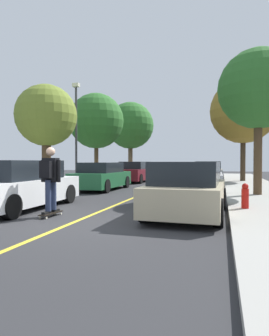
{
  "coord_description": "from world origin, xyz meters",
  "views": [
    {
      "loc": [
        3.38,
        -6.68,
        1.45
      ],
      "look_at": [
        -0.32,
        6.31,
        1.16
      ],
      "focal_mm": 32.8,
      "sensor_mm": 36.0,
      "label": 1
    }
  ],
  "objects_px": {
    "parked_car_left_near": "(102,176)",
    "skateboard": "(51,213)",
    "parked_car_left_far": "(135,172)",
    "street_tree_right_nearest": "(258,89)",
    "street_tree_left_nearest": "(46,116)",
    "fire_hydrant": "(245,196)",
    "parked_car_right_near": "(203,177)",
    "street_tree_right_near": "(243,111)",
    "parked_car_left_farthest": "(153,170)",
    "street_tree_left_near": "(96,121)",
    "skateboarder": "(50,176)",
    "parked_car_right_nearest": "(188,189)",
    "street_tree_left_far": "(130,126)",
    "parked_car_left_nearest": "(21,185)",
    "parked_car_right_far": "(208,172)",
    "parked_car_right_farthest": "(211,171)",
    "streetlamp": "(76,127)"
  },
  "relations": [
    {
      "from": "parked_car_left_near",
      "to": "skateboard",
      "type": "relative_size",
      "value": 5.2
    },
    {
      "from": "parked_car_right_near",
      "to": "parked_car_right_far",
      "type": "distance_m",
      "value": 6.2
    },
    {
      "from": "parked_car_right_far",
      "to": "skateboard",
      "type": "distance_m",
      "value": 14.39
    },
    {
      "from": "parked_car_left_near",
      "to": "parked_car_left_farthest",
      "type": "relative_size",
      "value": 1.02
    },
    {
      "from": "parked_car_right_far",
      "to": "streetlamp",
      "type": "height_order",
      "value": "streetlamp"
    },
    {
      "from": "parked_car_left_near",
      "to": "parked_car_right_farthest",
      "type": "height_order",
      "value": "parked_car_left_near"
    },
    {
      "from": "street_tree_left_near",
      "to": "fire_hydrant",
      "type": "bearing_deg",
      "value": -49.04
    },
    {
      "from": "parked_car_right_far",
      "to": "skateboarder",
      "type": "distance_m",
      "value": 14.42
    },
    {
      "from": "skateboard",
      "to": "fire_hydrant",
      "type": "bearing_deg",
      "value": 21.34
    },
    {
      "from": "parked_car_left_far",
      "to": "fire_hydrant",
      "type": "relative_size",
      "value": 6.19
    },
    {
      "from": "parked_car_left_far",
      "to": "skateboard",
      "type": "relative_size",
      "value": 5.11
    },
    {
      "from": "parked_car_left_nearest",
      "to": "parked_car_left_farthest",
      "type": "xyz_separation_m",
      "value": [
        -0.0,
        18.75,
        -0.05
      ]
    },
    {
      "from": "parked_car_right_nearest",
      "to": "street_tree_left_nearest",
      "type": "xyz_separation_m",
      "value": [
        -7.26,
        4.74,
        2.92
      ]
    },
    {
      "from": "parked_car_left_farthest",
      "to": "parked_car_right_nearest",
      "type": "relative_size",
      "value": 1.05
    },
    {
      "from": "parked_car_right_far",
      "to": "parked_car_right_farthest",
      "type": "bearing_deg",
      "value": 90.0
    },
    {
      "from": "parked_car_right_near",
      "to": "street_tree_right_near",
      "type": "xyz_separation_m",
      "value": [
        2.24,
        7.04,
        4.17
      ]
    },
    {
      "from": "parked_car_left_nearest",
      "to": "parked_car_right_farthest",
      "type": "xyz_separation_m",
      "value": [
        5.02,
        19.44,
        -0.06
      ]
    },
    {
      "from": "street_tree_right_nearest",
      "to": "parked_car_left_near",
      "type": "bearing_deg",
      "value": 167.64
    },
    {
      "from": "parked_car_right_nearest",
      "to": "parked_car_right_farthest",
      "type": "xyz_separation_m",
      "value": [
        0.0,
        19.17,
        -0.04
      ]
    },
    {
      "from": "fire_hydrant",
      "to": "street_tree_left_nearest",
      "type": "bearing_deg",
      "value": 155.53
    },
    {
      "from": "street_tree_right_near",
      "to": "parked_car_left_farthest",
      "type": "bearing_deg",
      "value": 146.25
    },
    {
      "from": "street_tree_left_near",
      "to": "skateboarder",
      "type": "distance_m",
      "value": 13.02
    },
    {
      "from": "street_tree_left_far",
      "to": "streetlamp",
      "type": "distance_m",
      "value": 12.01
    },
    {
      "from": "parked_car_left_far",
      "to": "parked_car_right_near",
      "type": "xyz_separation_m",
      "value": [
        5.02,
        -5.89,
        -0.02
      ]
    },
    {
      "from": "skateboarder",
      "to": "parked_car_left_nearest",
      "type": "bearing_deg",
      "value": 149.33
    },
    {
      "from": "parked_car_left_near",
      "to": "parked_car_left_nearest",
      "type": "bearing_deg",
      "value": -89.99
    },
    {
      "from": "streetlamp",
      "to": "street_tree_right_near",
      "type": "bearing_deg",
      "value": 36.63
    },
    {
      "from": "street_tree_right_nearest",
      "to": "fire_hydrant",
      "type": "height_order",
      "value": "street_tree_right_nearest"
    },
    {
      "from": "parked_car_left_nearest",
      "to": "parked_car_left_farthest",
      "type": "distance_m",
      "value": 18.75
    },
    {
      "from": "parked_car_right_nearest",
      "to": "parked_car_right_near",
      "type": "relative_size",
      "value": 0.89
    },
    {
      "from": "parked_car_left_near",
      "to": "parked_car_right_nearest",
      "type": "relative_size",
      "value": 1.07
    },
    {
      "from": "parked_car_left_far",
      "to": "parked_car_right_near",
      "type": "height_order",
      "value": "parked_car_left_far"
    },
    {
      "from": "parked_car_left_farthest",
      "to": "parked_car_left_nearest",
      "type": "bearing_deg",
      "value": -90.0
    },
    {
      "from": "parked_car_left_near",
      "to": "parked_car_right_farthest",
      "type": "relative_size",
      "value": 1.08
    },
    {
      "from": "street_tree_left_far",
      "to": "street_tree_left_nearest",
      "type": "bearing_deg",
      "value": -90.0
    },
    {
      "from": "street_tree_right_nearest",
      "to": "parked_car_right_near",
      "type": "bearing_deg",
      "value": 139.99
    },
    {
      "from": "skateboarder",
      "to": "skateboard",
      "type": "bearing_deg",
      "value": 87.53
    },
    {
      "from": "parked_car_left_far",
      "to": "street_tree_left_far",
      "type": "xyz_separation_m",
      "value": [
        -2.24,
        6.37,
        4.04
      ]
    },
    {
      "from": "street_tree_right_nearest",
      "to": "fire_hydrant",
      "type": "relative_size",
      "value": 8.21
    },
    {
      "from": "parked_car_left_farthest",
      "to": "skateboarder",
      "type": "height_order",
      "value": "skateboarder"
    },
    {
      "from": "street_tree_left_nearest",
      "to": "skateboard",
      "type": "bearing_deg",
      "value": -57.18
    },
    {
      "from": "parked_car_left_far",
      "to": "street_tree_right_nearest",
      "type": "xyz_separation_m",
      "value": [
        7.26,
        -7.77,
        3.58
      ]
    },
    {
      "from": "street_tree_left_nearest",
      "to": "parked_car_left_far",
      "type": "bearing_deg",
      "value": 73.85
    },
    {
      "from": "parked_car_left_farthest",
      "to": "street_tree_left_near",
      "type": "height_order",
      "value": "street_tree_left_near"
    },
    {
      "from": "parked_car_right_near",
      "to": "fire_hydrant",
      "type": "height_order",
      "value": "parked_car_right_near"
    },
    {
      "from": "street_tree_left_nearest",
      "to": "street_tree_right_near",
      "type": "relative_size",
      "value": 0.72
    },
    {
      "from": "parked_car_left_nearest",
      "to": "parked_car_left_far",
      "type": "bearing_deg",
      "value": 90.0
    },
    {
      "from": "parked_car_right_farthest",
      "to": "street_tree_left_nearest",
      "type": "distance_m",
      "value": 16.42
    },
    {
      "from": "parked_car_left_nearest",
      "to": "fire_hydrant",
      "type": "distance_m",
      "value": 6.61
    },
    {
      "from": "parked_car_left_nearest",
      "to": "street_tree_right_near",
      "type": "bearing_deg",
      "value": 62.41
    }
  ]
}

